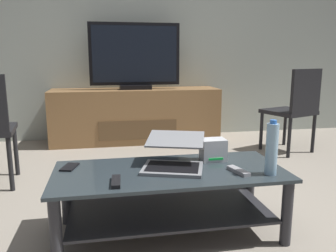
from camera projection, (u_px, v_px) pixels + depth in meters
The scene contains 12 objects.
ground_plane at pixel (187, 220), 2.16m from camera, with size 7.68×7.68×0.00m, color #9E9384.
back_wall at pixel (141, 25), 4.25m from camera, with size 6.40×0.12×2.80m, color #A8B2A8.
coffee_table at pixel (170, 190), 1.95m from camera, with size 1.29×0.57×0.38m.
media_cabinet at pixel (136, 115), 4.14m from camera, with size 1.98×0.51×0.63m.
television at pixel (135, 57), 3.98m from camera, with size 1.05×0.20×0.76m.
dining_chair at pixel (295, 107), 3.59m from camera, with size 0.57×0.57×0.89m.
laptop at pixel (174, 156), 1.97m from camera, with size 0.44×0.48×0.17m.
router_box at pixel (213, 150), 2.10m from camera, with size 0.15×0.12×0.13m.
water_bottle_near at pixel (272, 149), 1.83m from camera, with size 0.06×0.06×0.30m.
cell_phone at pixel (70, 167), 1.96m from camera, with size 0.07×0.14×0.01m, color black.
tv_remote at pixel (116, 182), 1.72m from camera, with size 0.04×0.16×0.02m, color black.
soundbar_remote at pixel (238, 171), 1.88m from camera, with size 0.04×0.16×0.02m, color #99999E.
Camera 1 is at (-0.49, -1.94, 1.01)m, focal length 36.65 mm.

